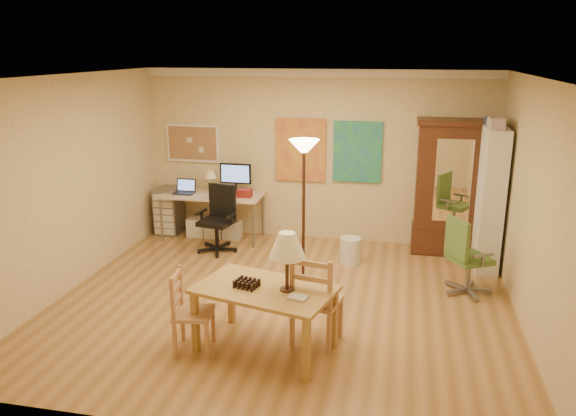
% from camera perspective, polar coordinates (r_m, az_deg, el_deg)
% --- Properties ---
extents(floor, '(5.50, 5.50, 0.00)m').
position_cam_1_polar(floor, '(6.99, -0.53, -9.50)').
color(floor, olive).
rests_on(floor, ground).
extents(crown_molding, '(5.50, 0.08, 0.12)m').
position_cam_1_polar(crown_molding, '(8.74, 2.97, 13.55)').
color(crown_molding, white).
rests_on(crown_molding, floor).
extents(corkboard, '(0.90, 0.04, 0.62)m').
position_cam_1_polar(corkboard, '(9.40, -9.64, 6.52)').
color(corkboard, '#9D6F4A').
rests_on(corkboard, floor).
extents(art_panel_left, '(0.80, 0.04, 1.00)m').
position_cam_1_polar(art_panel_left, '(8.92, 1.28, 5.91)').
color(art_panel_left, yellow).
rests_on(art_panel_left, floor).
extents(art_panel_right, '(0.75, 0.04, 0.95)m').
position_cam_1_polar(art_panel_right, '(8.80, 7.08, 5.66)').
color(art_panel_right, teal).
rests_on(art_panel_right, floor).
extents(dining_table, '(1.53, 1.13, 1.28)m').
position_cam_1_polar(dining_table, '(5.62, -1.57, -6.97)').
color(dining_table, olive).
rests_on(dining_table, floor).
extents(ladder_chair_back, '(0.54, 0.52, 1.00)m').
position_cam_1_polar(ladder_chair_back, '(5.89, 2.86, -9.54)').
color(ladder_chair_back, '#9E6748').
rests_on(ladder_chair_back, floor).
extents(ladder_chair_left, '(0.44, 0.45, 0.86)m').
position_cam_1_polar(ladder_chair_left, '(5.88, -9.84, -10.52)').
color(ladder_chair_left, '#9E6748').
rests_on(ladder_chair_left, floor).
extents(torchiere_lamp, '(0.36, 0.36, 1.98)m').
position_cam_1_polar(torchiere_lamp, '(6.65, 1.62, 3.63)').
color(torchiere_lamp, '#3D2318').
rests_on(torchiere_lamp, floor).
extents(computer_desk, '(1.62, 0.71, 1.23)m').
position_cam_1_polar(computer_desk, '(9.19, -7.41, -0.32)').
color(computer_desk, '#C3A78E').
rests_on(computer_desk, floor).
extents(office_chair_black, '(0.62, 0.62, 1.01)m').
position_cam_1_polar(office_chair_black, '(8.64, -7.13, -2.61)').
color(office_chair_black, black).
rests_on(office_chair_black, floor).
extents(office_chair_green, '(0.62, 0.62, 1.00)m').
position_cam_1_polar(office_chair_green, '(7.46, 17.61, -6.35)').
color(office_chair_green, slate).
rests_on(office_chair_green, floor).
extents(drawer_cart, '(0.39, 0.46, 0.77)m').
position_cam_1_polar(drawer_cart, '(9.58, -12.00, -0.26)').
color(drawer_cart, slate).
rests_on(drawer_cart, floor).
extents(armoire, '(1.10, 0.52, 2.02)m').
position_cam_1_polar(armoire, '(8.69, 16.16, 1.16)').
color(armoire, '#32190D').
rests_on(armoire, floor).
extents(bookshelf, '(0.30, 0.79, 1.98)m').
position_cam_1_polar(bookshelf, '(8.21, 19.79, 0.78)').
color(bookshelf, white).
rests_on(bookshelf, floor).
extents(wastebin, '(0.30, 0.30, 0.38)m').
position_cam_1_polar(wastebin, '(8.16, 6.33, -4.31)').
color(wastebin, silver).
rests_on(wastebin, floor).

